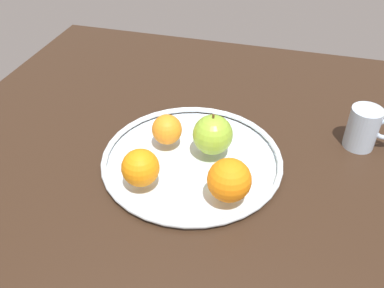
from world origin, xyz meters
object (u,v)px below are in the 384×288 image
(orange_front_left, at_px, (167,129))
(orange_center, at_px, (140,168))
(orange_front_right, at_px, (229,180))
(ambient_mug, at_px, (364,128))
(fruit_bowl, at_px, (192,159))
(apple, at_px, (213,135))

(orange_front_left, height_order, orange_center, orange_center)
(orange_front_right, xyz_separation_m, ambient_mug, (0.24, 0.24, -0.01))
(fruit_bowl, distance_m, orange_front_right, 0.14)
(orange_center, bearing_deg, orange_front_left, 86.41)
(fruit_bowl, relative_size, orange_center, 5.19)
(ambient_mug, bearing_deg, orange_center, -148.32)
(orange_center, distance_m, ambient_mug, 0.47)
(apple, relative_size, orange_center, 1.26)
(apple, distance_m, orange_front_right, 0.13)
(apple, relative_size, orange_front_right, 1.13)
(ambient_mug, bearing_deg, orange_front_left, -163.31)
(orange_center, height_order, ambient_mug, ambient_mug)
(apple, bearing_deg, orange_front_right, -64.26)
(orange_front_right, distance_m, ambient_mug, 0.34)
(orange_center, bearing_deg, ambient_mug, 31.68)
(orange_center, relative_size, ambient_mug, 0.69)
(apple, xyz_separation_m, orange_center, (-0.11, -0.13, -0.01))
(ambient_mug, bearing_deg, fruit_bowl, -155.76)
(fruit_bowl, height_order, orange_center, orange_center)
(fruit_bowl, relative_size, orange_front_right, 4.64)
(orange_front_right, relative_size, ambient_mug, 0.78)
(orange_front_left, relative_size, ambient_mug, 0.62)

